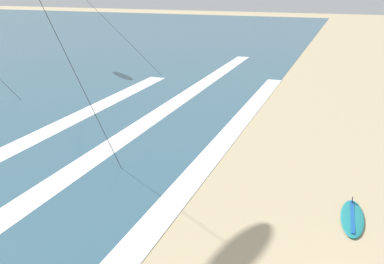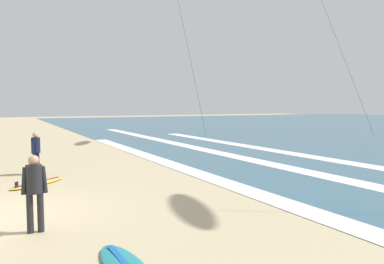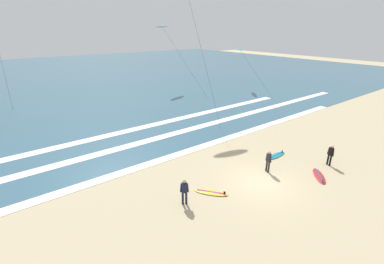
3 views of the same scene
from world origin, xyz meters
name	(u,v)px [view 2 (image 2 of 3)]	position (x,y,z in m)	size (l,w,h in m)	color
ground_plane	(2,217)	(0.00, 0.00, 0.00)	(160.00, 160.00, 0.00)	tan
wave_foam_shoreline	(264,196)	(1.41, 6.62, 0.01)	(38.41, 0.87, 0.01)	white
wave_foam_mid_break	(315,174)	(-0.32, 10.52, 0.01)	(57.70, 0.97, 0.01)	white
wave_foam_outer_break	(360,165)	(-0.88, 13.86, 0.01)	(39.33, 1.03, 0.01)	white
surfer_foreground_main	(34,186)	(1.47, 0.62, 0.96)	(0.32, 0.51, 1.60)	#232328
surfer_background_far	(36,149)	(-5.28, 1.17, 0.96)	(0.47, 0.36, 1.60)	#141938
surfboard_near_water	(38,183)	(-3.36, 1.05, 0.05)	(1.76, 2.03, 0.25)	yellow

